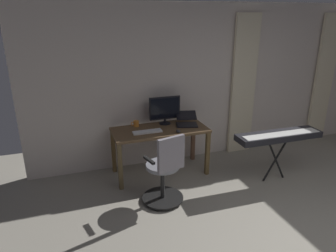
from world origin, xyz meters
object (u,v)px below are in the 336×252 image
Objects in this scene: desk at (160,135)px; office_chair at (165,172)px; computer_monitor at (165,109)px; piano_keyboard at (279,137)px; computer_keyboard at (147,132)px; computer_mouse at (178,131)px; mug_tea at (136,124)px; laptop at (187,121)px.

office_chair is (0.19, 0.82, -0.18)m from desk.
computer_monitor reaches higher than office_chair.
desk is 1.76m from piano_keyboard.
office_chair is 0.76× the size of piano_keyboard.
computer_keyboard is (0.22, 0.09, 0.11)m from desk.
computer_mouse is (-0.43, 0.15, 0.01)m from computer_keyboard.
desk is 2.89× the size of computer_monitor.
computer_monitor reaches higher than computer_mouse.
mug_tea is 2.14m from piano_keyboard.
mug_tea is at bearing -72.77° from computer_keyboard.
mug_tea is at bearing -26.44° from piano_keyboard.
piano_keyboard is (-1.89, 1.00, -0.09)m from mug_tea.
computer_keyboard is 4.32× the size of computer_mouse.
laptop is 0.80m from mug_tea.
computer_mouse is at bearing -20.32° from piano_keyboard.
computer_keyboard is 3.38× the size of mug_tea.
desk is at bearing 62.73° from office_chair.
mug_tea is (0.78, -0.18, -0.01)m from laptop.
desk is 0.41m from mug_tea.
computer_keyboard reaches higher than desk.
computer_monitor is 0.38× the size of piano_keyboard.
computer_keyboard is at bearing 27.18° from laptop.
piano_keyboard is at bearing -12.71° from office_chair.
office_chair reaches higher than piano_keyboard.
piano_keyboard is at bearing 159.06° from computer_keyboard.
piano_keyboard is at bearing 159.59° from laptop.
computer_keyboard is at bearing -19.58° from piano_keyboard.
office_chair reaches higher than laptop.
desk is 1.46× the size of office_chair.
mug_tea is at bearing -2.45° from computer_monitor.
computer_monitor is at bearing -33.05° from piano_keyboard.
computer_monitor is (-0.34, -1.02, 0.53)m from office_chair.
computer_keyboard and piano_keyboard have the same top height.
mug_tea is 0.10× the size of piano_keyboard.
laptop is 1.39m from piano_keyboard.
office_chair is 2.34× the size of laptop.
computer_keyboard is at bearing 107.23° from mug_tea.
office_chair is at bearing 69.10° from laptop.
computer_keyboard is 1.02× the size of laptop.
computer_monitor is (-0.15, -0.20, 0.34)m from desk.
desk is 11.28× the size of mug_tea.
piano_keyboard is (-1.37, 0.54, -0.06)m from computer_mouse.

